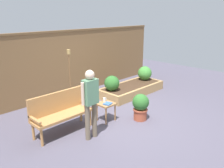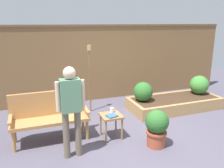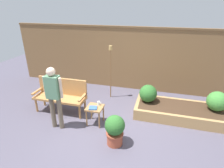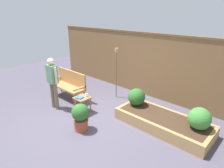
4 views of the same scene
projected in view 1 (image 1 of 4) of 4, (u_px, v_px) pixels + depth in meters
name	position (u px, v px, depth m)	size (l,w,h in m)	color
ground_plane	(123.00, 118.00, 6.18)	(14.00, 14.00, 0.00)	#514C5B
fence_back	(64.00, 64.00, 7.60)	(8.40, 0.14, 2.16)	brown
garden_bench	(60.00, 110.00, 5.37)	(1.44, 0.48, 0.94)	#B77F47
side_table	(106.00, 106.00, 5.94)	(0.40, 0.40, 0.48)	#9E7042
cup_on_table	(105.00, 100.00, 6.03)	(0.11, 0.07, 0.10)	white
book_on_table	(108.00, 104.00, 5.85)	(0.19, 0.18, 0.03)	#38609E
potted_boxwood	(141.00, 106.00, 6.00)	(0.43, 0.43, 0.70)	#A84C33
raised_planter_bed	(132.00, 89.00, 8.05)	(2.40, 1.00, 0.30)	#AD8451
shrub_near_bench	(112.00, 83.00, 7.37)	(0.48, 0.48, 0.48)	brown
shrub_far_corner	(145.00, 73.00, 8.55)	(0.51, 0.51, 0.51)	brown
tiki_torch	(69.00, 68.00, 6.70)	(0.10, 0.10, 1.69)	brown
person_by_bench	(90.00, 99.00, 4.95)	(0.47, 0.20, 1.56)	#70604C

